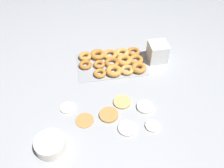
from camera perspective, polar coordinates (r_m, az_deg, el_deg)
ground_plane at (r=1.47m, az=-0.62°, el=-4.20°), size 3.00×3.00×0.00m
pancake_0 at (r=1.44m, az=7.95°, el=-5.50°), size 0.10×0.10×0.02m
pancake_1 at (r=1.37m, az=9.69°, el=-9.93°), size 0.08×0.08×0.01m
pancake_2 at (r=1.39m, az=-6.59°, el=-8.64°), size 0.11×0.11×0.01m
pancake_3 at (r=1.40m, az=-0.79°, el=-7.42°), size 0.11×0.11×0.01m
pancake_4 at (r=1.35m, az=3.72°, el=-10.60°), size 0.10×0.10×0.01m
pancake_5 at (r=1.45m, az=-10.61°, el=-5.70°), size 0.09×0.09×0.01m
pancake_6 at (r=1.46m, az=2.46°, el=-4.37°), size 0.11×0.11×0.01m
donut_tray at (r=1.71m, az=0.54°, el=5.44°), size 0.48×0.31×0.04m
batter_bowl at (r=1.30m, az=-14.60°, el=-13.94°), size 0.16×0.16×0.07m
container_stack at (r=1.74m, az=10.89°, el=7.59°), size 0.13×0.13×0.14m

